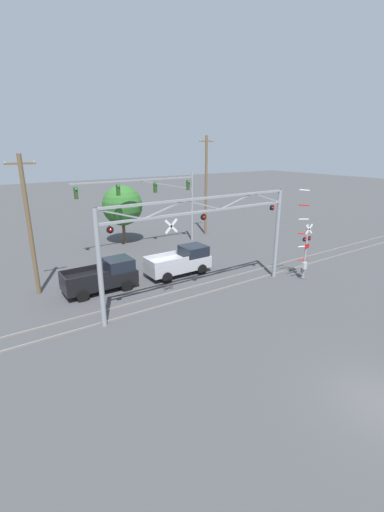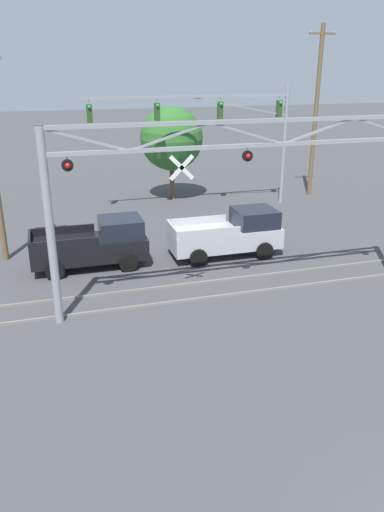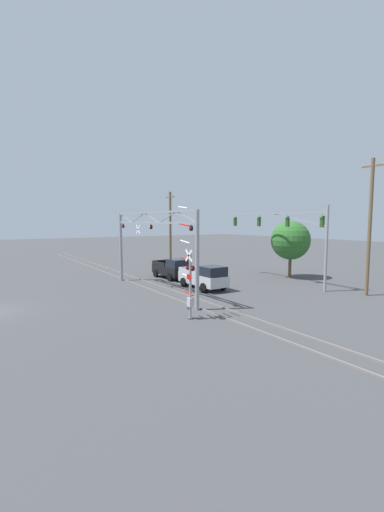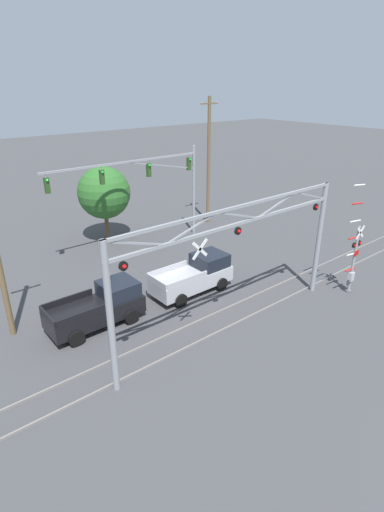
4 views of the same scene
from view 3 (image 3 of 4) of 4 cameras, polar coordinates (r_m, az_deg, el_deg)
rail_track_near at (r=29.39m, az=-6.22°, el=-5.86°), size 80.00×0.08×0.10m
rail_track_far at (r=30.05m, az=-3.76°, el=-5.58°), size 80.00×0.08×0.10m
crossing_gantry at (r=28.71m, az=-6.83°, el=2.79°), size 14.09×0.30×6.76m
crossing_signal_mast at (r=20.92m, az=-0.46°, el=-4.28°), size 1.81×0.35×6.92m
traffic_signal_span at (r=33.23m, az=16.55°, el=4.27°), size 12.57×0.39×7.34m
pickup_truck_lead at (r=30.37m, az=2.12°, el=-3.54°), size 5.18×2.28×2.14m
pickup_truck_following at (r=35.78m, az=-3.27°, el=-2.12°), size 5.04×2.28×2.14m
utility_pole_left at (r=39.90m, az=-3.64°, el=4.14°), size 1.80×0.28×9.34m
utility_pole_right at (r=30.68m, az=27.51°, el=4.44°), size 1.80×0.28×10.88m
background_tree_beyond_span at (r=37.55m, az=16.11°, el=2.52°), size 4.10×4.10×6.03m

